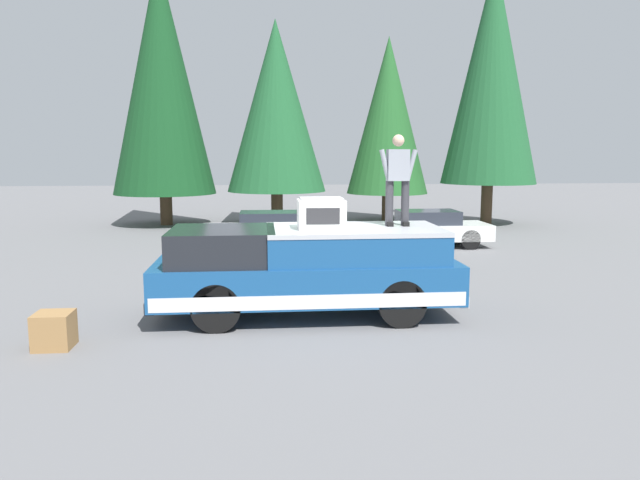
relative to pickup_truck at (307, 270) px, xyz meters
The scene contains 11 objects.
ground_plane 0.97m from the pickup_truck, 26.97° to the right, with size 90.00×90.00×0.00m, color slate.
pickup_truck is the anchor object (origin of this frame).
compressor_unit 1.09m from the pickup_truck, 118.51° to the right, with size 0.65×0.84×0.56m.
person_on_truck_bed 2.40m from the pickup_truck, 84.11° to the right, with size 0.29×0.72×1.69m.
parked_car_white 9.17m from the pickup_truck, 28.65° to the right, with size 1.64×4.10×1.16m.
parked_car_silver 8.12m from the pickup_truck, ahead, with size 1.64×4.10×1.16m.
wooden_crate 4.36m from the pickup_truck, 110.39° to the left, with size 0.56×0.56×0.56m, color olive.
conifer_far_left 17.03m from the pickup_truck, 31.86° to the right, with size 3.89×3.89×10.67m.
conifer_left 16.59m from the pickup_truck, 16.74° to the right, with size 3.52×3.52×7.89m.
conifer_center_left 15.27m from the pickup_truck, ahead, with size 4.09×4.09×8.36m.
conifer_center_right 16.38m from the pickup_truck, 17.89° to the left, with size 4.16×4.16×10.67m.
Camera 1 is at (-11.45, 0.99, 3.03)m, focal length 34.43 mm.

